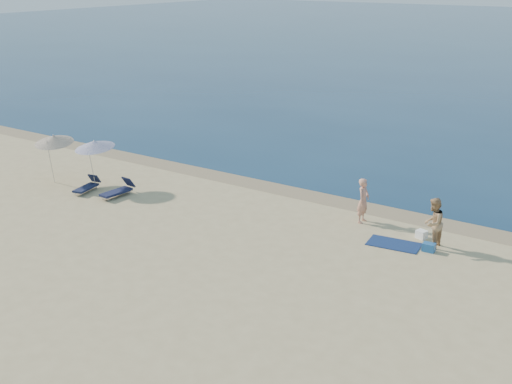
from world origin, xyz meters
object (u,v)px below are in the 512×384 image
person_left (363,201)px  person_right (433,223)px  blue_cooler (429,247)px  umbrella_near (94,145)px

person_left → person_right: (3.23, -0.90, 0.04)m
person_right → blue_cooler: (0.05, -0.40, -0.81)m
person_left → umbrella_near: umbrella_near is taller
person_left → person_right: bearing=-107.7°
person_left → person_right: size_ratio=0.96×
blue_cooler → person_left: bearing=156.0°
person_right → blue_cooler: 0.91m
umbrella_near → blue_cooler: bearing=16.1°
person_left → blue_cooler: size_ratio=4.18×
person_left → umbrella_near: 12.76m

